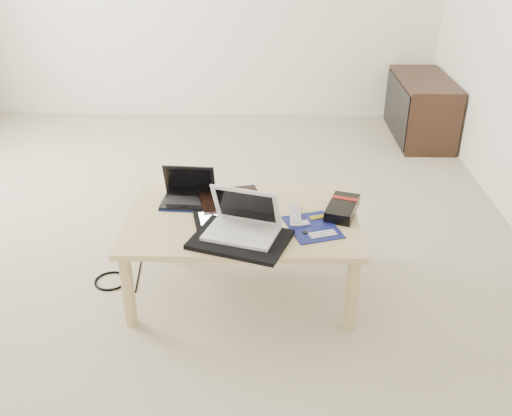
{
  "coord_description": "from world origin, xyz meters",
  "views": [
    {
      "loc": [
        0.52,
        -3.11,
        1.7
      ],
      "look_at": [
        0.47,
        -0.73,
        0.45
      ],
      "focal_mm": 40.0,
      "sensor_mm": 36.0,
      "label": 1
    }
  ],
  "objects_px": {
    "coffee_table": "(242,226)",
    "media_cabinet": "(420,108)",
    "netbook": "(188,195)",
    "gpu_box": "(342,208)",
    "white_laptop": "(243,223)"
  },
  "relations": [
    {
      "from": "coffee_table",
      "to": "media_cabinet",
      "type": "bearing_deg",
      "value": 57.94
    },
    {
      "from": "netbook",
      "to": "gpu_box",
      "type": "relative_size",
      "value": 0.97
    },
    {
      "from": "white_laptop",
      "to": "gpu_box",
      "type": "distance_m",
      "value": 0.52
    },
    {
      "from": "media_cabinet",
      "to": "netbook",
      "type": "xyz_separation_m",
      "value": [
        -1.64,
        -2.03,
        0.19
      ]
    },
    {
      "from": "coffee_table",
      "to": "white_laptop",
      "type": "relative_size",
      "value": 3.06
    },
    {
      "from": "netbook",
      "to": "gpu_box",
      "type": "xyz_separation_m",
      "value": [
        0.75,
        -0.1,
        -0.01
      ]
    },
    {
      "from": "netbook",
      "to": "gpu_box",
      "type": "height_order",
      "value": "netbook"
    },
    {
      "from": "coffee_table",
      "to": "netbook",
      "type": "distance_m",
      "value": 0.33
    },
    {
      "from": "white_laptop",
      "to": "gpu_box",
      "type": "height_order",
      "value": "white_laptop"
    },
    {
      "from": "media_cabinet",
      "to": "netbook",
      "type": "relative_size",
      "value": 3.36
    },
    {
      "from": "white_laptop",
      "to": "netbook",
      "type": "bearing_deg",
      "value": 130.94
    },
    {
      "from": "media_cabinet",
      "to": "white_laptop",
      "type": "height_order",
      "value": "white_laptop"
    },
    {
      "from": "coffee_table",
      "to": "gpu_box",
      "type": "distance_m",
      "value": 0.49
    },
    {
      "from": "netbook",
      "to": "white_laptop",
      "type": "height_order",
      "value": "white_laptop"
    },
    {
      "from": "media_cabinet",
      "to": "gpu_box",
      "type": "relative_size",
      "value": 3.25
    }
  ]
}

